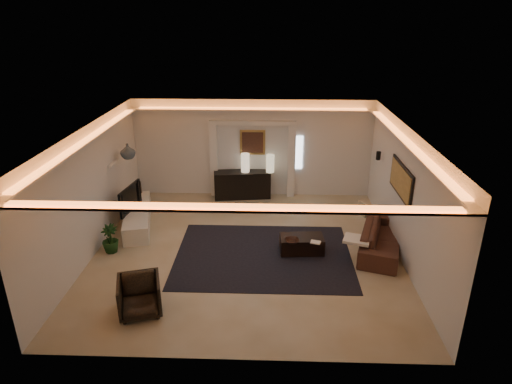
{
  "coord_description": "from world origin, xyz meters",
  "views": [
    {
      "loc": [
        0.54,
        -9.05,
        5.19
      ],
      "look_at": [
        0.2,
        0.6,
        1.25
      ],
      "focal_mm": 30.97,
      "sensor_mm": 36.0,
      "label": 1
    }
  ],
  "objects_px": {
    "console": "(242,185)",
    "sofa": "(382,238)",
    "coffee_table": "(302,244)",
    "armchair": "(140,296)"
  },
  "relations": [
    {
      "from": "coffee_table",
      "to": "armchair",
      "type": "xyz_separation_m",
      "value": [
        -3.12,
        -2.34,
        0.15
      ]
    },
    {
      "from": "sofa",
      "to": "armchair",
      "type": "height_order",
      "value": "armchair"
    },
    {
      "from": "console",
      "to": "sofa",
      "type": "xyz_separation_m",
      "value": [
        3.46,
        -3.1,
        -0.08
      ]
    },
    {
      "from": "console",
      "to": "coffee_table",
      "type": "distance_m",
      "value": 3.62
    },
    {
      "from": "console",
      "to": "sofa",
      "type": "bearing_deg",
      "value": -49.28
    },
    {
      "from": "console",
      "to": "armchair",
      "type": "height_order",
      "value": "console"
    },
    {
      "from": "armchair",
      "to": "sofa",
      "type": "bearing_deg",
      "value": 10.16
    },
    {
      "from": "coffee_table",
      "to": "armchair",
      "type": "relative_size",
      "value": 1.28
    },
    {
      "from": "console",
      "to": "sofa",
      "type": "distance_m",
      "value": 4.64
    },
    {
      "from": "coffee_table",
      "to": "armchair",
      "type": "distance_m",
      "value": 3.9
    }
  ]
}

